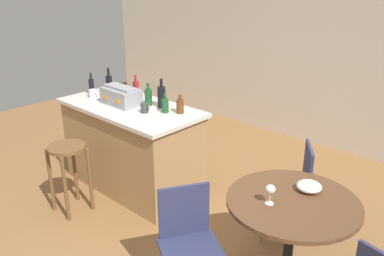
% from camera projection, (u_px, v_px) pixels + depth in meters
% --- Properties ---
extents(ground_plane, '(8.80, 8.80, 0.00)m').
position_uv_depth(ground_plane, '(170.00, 225.00, 3.83)').
color(ground_plane, olive).
extents(back_wall, '(8.00, 0.10, 2.70)m').
position_uv_depth(back_wall, '(322.00, 43.00, 5.21)').
color(back_wall, beige).
rests_on(back_wall, ground_plane).
extents(kitchen_island, '(1.56, 0.78, 0.92)m').
position_uv_depth(kitchen_island, '(132.00, 147.00, 4.36)').
color(kitchen_island, '#A37A4C').
rests_on(kitchen_island, ground_plane).
extents(wooden_stool, '(0.36, 0.36, 0.69)m').
position_uv_depth(wooden_stool, '(68.00, 163.00, 3.89)').
color(wooden_stool, brown).
rests_on(wooden_stool, ground_plane).
extents(dining_table, '(0.92, 0.92, 0.75)m').
position_uv_depth(dining_table, '(291.00, 222.00, 2.88)').
color(dining_table, black).
rests_on(dining_table, ground_plane).
extents(folding_chair_near, '(0.55, 0.55, 0.88)m').
position_uv_depth(folding_chair_near, '(189.00, 240.00, 2.76)').
color(folding_chair_near, navy).
rests_on(folding_chair_near, ground_plane).
extents(folding_chair_left, '(0.56, 0.56, 0.86)m').
position_uv_depth(folding_chair_left, '(292.00, 183.00, 3.52)').
color(folding_chair_left, navy).
rests_on(folding_chair_left, ground_plane).
extents(toolbox, '(0.41, 0.25, 0.19)m').
position_uv_depth(toolbox, '(121.00, 96.00, 4.20)').
color(toolbox, gray).
rests_on(toolbox, kitchen_island).
extents(bottle_0, '(0.07, 0.07, 0.19)m').
position_uv_depth(bottle_0, '(165.00, 105.00, 3.97)').
color(bottle_0, '#194C23').
rests_on(bottle_0, kitchen_island).
extents(bottle_1, '(0.08, 0.08, 0.29)m').
position_uv_depth(bottle_1, '(162.00, 96.00, 4.11)').
color(bottle_1, black).
rests_on(bottle_1, kitchen_island).
extents(bottle_2, '(0.07, 0.07, 0.19)m').
position_uv_depth(bottle_2, '(180.00, 106.00, 3.95)').
color(bottle_2, '#603314').
rests_on(bottle_2, kitchen_island).
extents(bottle_3, '(0.07, 0.07, 0.25)m').
position_uv_depth(bottle_3, '(136.00, 89.00, 4.41)').
color(bottle_3, maroon).
rests_on(bottle_3, kitchen_island).
extents(bottle_4, '(0.07, 0.07, 0.23)m').
position_uv_depth(bottle_4, '(148.00, 97.00, 4.18)').
color(bottle_4, '#194C23').
rests_on(bottle_4, kitchen_island).
extents(bottle_5, '(0.06, 0.06, 0.24)m').
position_uv_depth(bottle_5, '(92.00, 86.00, 4.53)').
color(bottle_5, black).
rests_on(bottle_5, kitchen_island).
extents(bottle_6, '(0.07, 0.07, 0.32)m').
position_uv_depth(bottle_6, '(109.00, 85.00, 4.46)').
color(bottle_6, black).
rests_on(bottle_6, kitchen_island).
extents(cup_0, '(0.12, 0.09, 0.09)m').
position_uv_depth(cup_0, '(93.00, 94.00, 4.44)').
color(cup_0, white).
rests_on(cup_0, kitchen_island).
extents(cup_1, '(0.11, 0.07, 0.10)m').
position_uv_depth(cup_1, '(144.00, 108.00, 3.97)').
color(cup_1, '#383838').
rests_on(cup_1, kitchen_island).
extents(wine_glass, '(0.07, 0.07, 0.14)m').
position_uv_depth(wine_glass, '(270.00, 190.00, 2.74)').
color(wine_glass, silver).
rests_on(wine_glass, dining_table).
extents(serving_bowl, '(0.18, 0.18, 0.07)m').
position_uv_depth(serving_bowl, '(309.00, 186.00, 2.92)').
color(serving_bowl, white).
rests_on(serving_bowl, dining_table).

